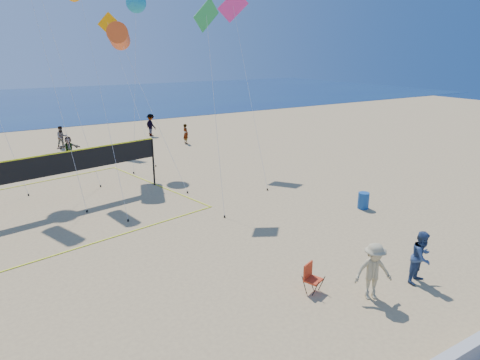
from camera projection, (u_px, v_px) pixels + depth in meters
ground at (259, 352)px, 10.76m from camera, size 120.00×120.00×0.00m
ocean at (17, 103)px, 61.23m from camera, size 140.00×50.00×0.03m
bystander_a at (422, 257)px, 13.78m from camera, size 0.97×0.82×1.76m
bystander_b at (373, 271)px, 12.84m from camera, size 1.34×1.09×1.81m
far_person_1 at (69, 148)px, 29.34m from camera, size 1.57×0.74×1.63m
far_person_2 at (186, 134)px, 34.45m from camera, size 0.43×0.61×1.60m
far_person_3 at (62, 137)px, 32.91m from camera, size 0.89×0.72×1.69m
far_person_4 at (151, 125)px, 37.61m from camera, size 0.97×1.36×1.92m
camp_chair at (311, 276)px, 13.33m from camera, size 0.63×0.73×1.03m
trash_barrel at (363, 201)px, 20.40m from camera, size 0.56×0.56×0.78m
volleyball_net at (63, 169)px, 20.30m from camera, size 11.81×11.69×2.69m
kite_4 at (207, 26)px, 20.28m from camera, size 2.01×3.89×9.68m
kite_5 at (234, 13)px, 26.71m from camera, size 2.97×7.36×10.91m
kite_7 at (136, 3)px, 26.89m from camera, size 2.80×4.05×10.76m
kite_9 at (111, 32)px, 31.37m from camera, size 1.28×8.56×9.97m
kite_10 at (119, 37)px, 24.92m from camera, size 2.21×7.92×8.80m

